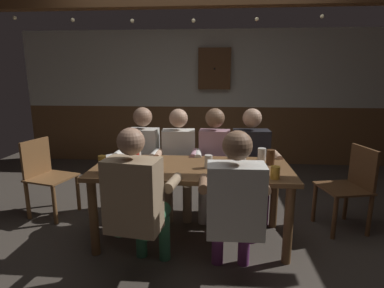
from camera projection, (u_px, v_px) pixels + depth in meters
name	position (u px, v px, depth m)	size (l,w,h in m)	color
ground_plane	(191.00, 244.00, 2.98)	(7.87, 7.87, 0.00)	#423A33
back_wall_upper	(205.00, 69.00, 5.47)	(6.56, 0.12, 1.33)	beige
back_wall_wainscot	(204.00, 134.00, 5.73)	(6.56, 0.12, 1.04)	brown
dining_table	(192.00, 177.00, 2.93)	(1.86, 0.82, 0.75)	brown
person_0	(142.00, 155.00, 3.59)	(0.49, 0.52, 1.23)	silver
person_1	(179.00, 157.00, 3.56)	(0.54, 0.54, 1.22)	silver
person_2	(214.00, 158.00, 3.52)	(0.50, 0.53, 1.23)	#B78493
person_3	(251.00, 157.00, 3.50)	(0.56, 0.53, 1.23)	black
person_4	(137.00, 199.00, 2.33)	(0.57, 0.58, 1.24)	#997F60
person_5	(235.00, 202.00, 2.27)	(0.55, 0.52, 1.23)	silver
chair_empty_near_right	(46.00, 175.00, 3.54)	(0.54, 0.54, 0.88)	brown
chair_empty_near_left	(350.00, 186.00, 3.20)	(0.53, 0.53, 0.88)	brown
table_candle	(160.00, 160.00, 2.98)	(0.04, 0.04, 0.08)	#F9E08C
plate_0	(115.00, 157.00, 3.22)	(0.26, 0.26, 0.01)	white
bottle_0	(136.00, 153.00, 3.10)	(0.06, 0.06, 0.23)	red
bottle_1	(132.00, 161.00, 2.70)	(0.06, 0.06, 0.29)	#195923
pint_glass_0	(102.00, 165.00, 2.70)	(0.07, 0.07, 0.16)	gold
pint_glass_1	(143.00, 165.00, 2.76)	(0.07, 0.07, 0.11)	white
pint_glass_2	(208.00, 161.00, 2.87)	(0.07, 0.07, 0.12)	white
pint_glass_3	(262.00, 154.00, 3.11)	(0.08, 0.08, 0.13)	white
pint_glass_4	(270.00, 157.00, 2.97)	(0.08, 0.08, 0.15)	#4C2D19
pint_glass_5	(258.00, 173.00, 2.55)	(0.06, 0.06, 0.11)	white
pint_glass_6	(242.00, 163.00, 2.82)	(0.07, 0.07, 0.12)	white
pint_glass_7	(275.00, 173.00, 2.56)	(0.08, 0.08, 0.11)	gold
pint_glass_8	(138.00, 152.00, 3.22)	(0.06, 0.06, 0.12)	white
wall_dart_cabinet	(214.00, 69.00, 5.33)	(0.56, 0.15, 0.70)	brown
string_lights	(194.00, 17.00, 2.82)	(4.63, 0.04, 0.12)	#F9EAB2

